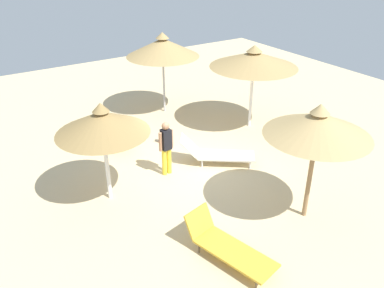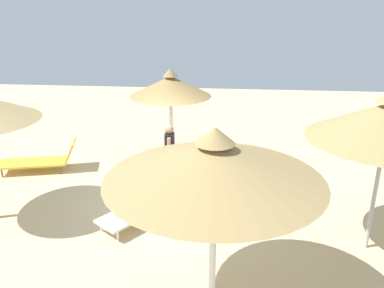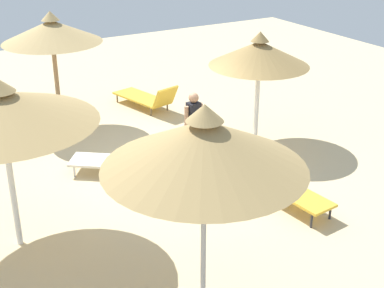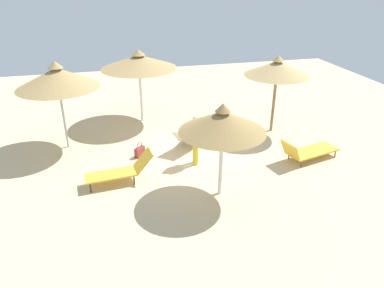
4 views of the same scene
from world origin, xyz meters
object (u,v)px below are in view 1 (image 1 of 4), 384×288
Objects in this scene: parasol_umbrella_back at (102,122)px; lounge_chair_far_right at (226,245)px; parasol_umbrella_center at (254,59)px; parasol_umbrella_near_left at (318,125)px; handbag at (166,138)px; lounge_chair_near_right at (113,135)px; person_standing_front at (166,145)px; lounge_chair_edge at (215,153)px; parasol_umbrella_far_left at (163,47)px.

parasol_umbrella_back reaches higher than lounge_chair_far_right.
parasol_umbrella_back is 6.04m from parasol_umbrella_center.
parasol_umbrella_back is 0.91× the size of parasol_umbrella_near_left.
parasol_umbrella_center is 3.88m from handbag.
parasol_umbrella_center reaches higher than parasol_umbrella_back.
lounge_chair_near_right is 1.25× the size of person_standing_front.
parasol_umbrella_near_left reaches higher than lounge_chair_near_right.
handbag is (-0.68, -1.50, -0.22)m from lounge_chair_near_right.
parasol_umbrella_center is at bearing -73.34° from person_standing_front.
lounge_chair_edge is 1.60m from person_standing_front.
parasol_umbrella_back reaches higher than handbag.
lounge_chair_far_right is 1.34× the size of person_standing_front.
lounge_chair_near_right is at bearing 14.33° from person_standing_front.
parasol_umbrella_near_left is 5.16m from parasol_umbrella_center.
person_standing_front is (0.23, -1.81, -1.23)m from parasol_umbrella_back.
parasol_umbrella_near_left is at bearing -87.42° from lounge_chair_far_right.
parasol_umbrella_back is 2.20m from person_standing_front.
parasol_umbrella_center is at bearing -98.25° from handbag.
parasol_umbrella_near_left is at bearing 177.23° from parasol_umbrella_far_left.
handbag is at bearing 81.75° from parasol_umbrella_center.
lounge_chair_near_right is (-1.67, 2.79, -2.06)m from parasol_umbrella_far_left.
parasol_umbrella_far_left is 1.14× the size of parasol_umbrella_back.
handbag is (5.23, -1.52, -0.14)m from lounge_chair_far_right.
lounge_chair_far_right is 1.00× the size of lounge_chair_edge.
lounge_chair_edge is at bearing 170.55° from parasol_umbrella_far_left.
parasol_umbrella_back is at bearing 136.62° from parasol_umbrella_far_left.
parasol_umbrella_far_left reaches higher than lounge_chair_near_right.
parasol_umbrella_back reaches higher than lounge_chair_edge.
person_standing_front reaches higher than lounge_chair_edge.
lounge_chair_near_right is at bearing -0.21° from lounge_chair_far_right.
lounge_chair_edge is (-2.60, -2.08, -0.05)m from lounge_chair_near_right.
parasol_umbrella_center reaches higher than lounge_chair_far_right.
lounge_chair_far_right is 5.45m from handbag.
lounge_chair_far_right is 3.66m from person_standing_front.
parasol_umbrella_near_left reaches higher than lounge_chair_far_right.
lounge_chair_far_right is (-4.77, 4.67, -2.09)m from parasol_umbrella_center.
parasol_umbrella_center is (4.66, -2.21, -0.01)m from parasol_umbrella_near_left.
parasol_umbrella_center is at bearing -25.41° from parasol_umbrella_near_left.
person_standing_front is (3.56, -0.62, 0.58)m from lounge_chair_far_right.
parasol_umbrella_far_left is 1.51× the size of lounge_chair_near_right.
lounge_chair_far_right is 4.25× the size of handbag.
parasol_umbrella_near_left is at bearing -173.74° from lounge_chair_edge.
handbag is at bearing 16.74° from lounge_chair_edge.
lounge_chair_edge is at bearing 119.84° from parasol_umbrella_center.
lounge_chair_far_right is at bearing 170.11° from person_standing_front.
parasol_umbrella_near_left is at bearing -157.23° from lounge_chair_near_right.
parasol_umbrella_center is 5.85× the size of handbag.
parasol_umbrella_back is 1.23× the size of lounge_chair_edge.
parasol_umbrella_far_left is 1.40× the size of lounge_chair_edge.
lounge_chair_near_right is at bearing 120.82° from parasol_umbrella_far_left.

